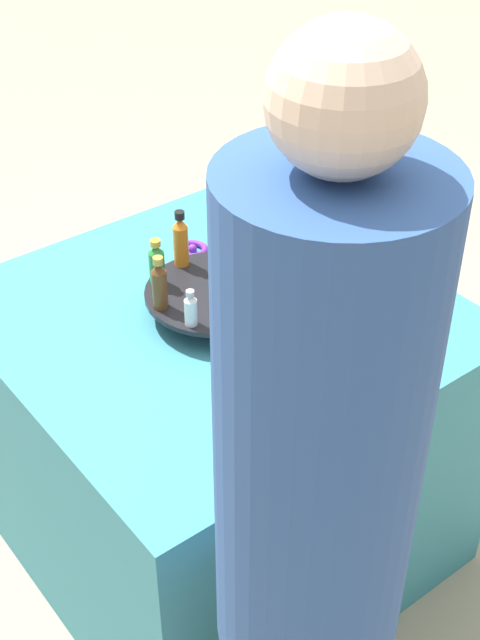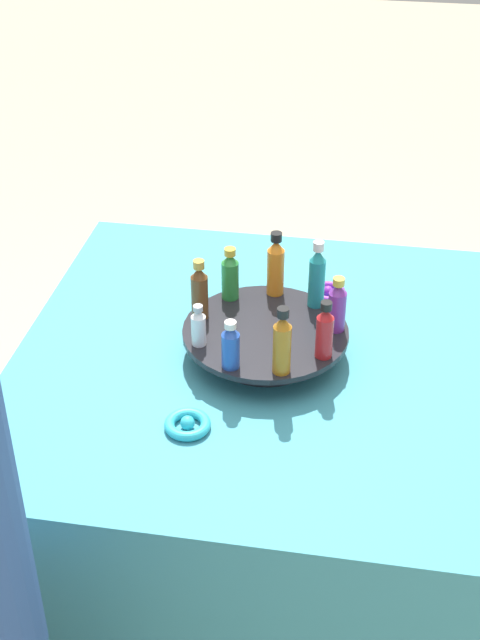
# 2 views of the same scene
# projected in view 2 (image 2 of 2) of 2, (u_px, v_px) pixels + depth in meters

# --- Properties ---
(ground_plane) EXTENTS (12.00, 12.00, 0.00)m
(ground_plane) POSITION_uv_depth(u_px,v_px,m) (260.00, 605.00, 2.25)
(ground_plane) COLOR tan
(party_table) EXTENTS (1.01, 1.01, 0.78)m
(party_table) POSITION_uv_depth(u_px,v_px,m) (262.00, 493.00, 2.03)
(party_table) COLOR teal
(party_table) RESTS_ON ground_plane
(display_stand) EXTENTS (0.33, 0.33, 0.06)m
(display_stand) POSITION_uv_depth(u_px,v_px,m) (265.00, 338.00, 1.79)
(display_stand) COLOR black
(display_stand) RESTS_ON party_table
(bottle_amber) EXTENTS (0.03, 0.03, 0.14)m
(bottle_amber) POSITION_uv_depth(u_px,v_px,m) (282.00, 343.00, 1.63)
(bottle_amber) COLOR #AD6B19
(bottle_amber) RESTS_ON display_stand
(bottle_red) EXTENTS (0.03, 0.03, 0.12)m
(bottle_red) POSITION_uv_depth(u_px,v_px,m) (325.00, 332.00, 1.67)
(bottle_red) COLOR #B21E23
(bottle_red) RESTS_ON display_stand
(bottle_purple) EXTENTS (0.04, 0.04, 0.12)m
(bottle_purple) POSITION_uv_depth(u_px,v_px,m) (337.00, 306.00, 1.75)
(bottle_purple) COLOR #702D93
(bottle_purple) RESTS_ON display_stand
(bottle_teal) EXTENTS (0.03, 0.03, 0.15)m
(bottle_teal) POSITION_uv_depth(u_px,v_px,m) (317.00, 276.00, 1.81)
(bottle_teal) COLOR teal
(bottle_teal) RESTS_ON display_stand
(bottle_orange) EXTENTS (0.04, 0.04, 0.14)m
(bottle_orange) POSITION_uv_depth(u_px,v_px,m) (275.00, 266.00, 1.85)
(bottle_orange) COLOR orange
(bottle_orange) RESTS_ON display_stand
(bottle_green) EXTENTS (0.04, 0.04, 0.12)m
(bottle_green) POSITION_uv_depth(u_px,v_px,m) (230.00, 275.00, 1.85)
(bottle_green) COLOR #288438
(bottle_green) RESTS_ON display_stand
(bottle_brown) EXTENTS (0.03, 0.03, 0.13)m
(bottle_brown) POSITION_uv_depth(u_px,v_px,m) (200.00, 291.00, 1.78)
(bottle_brown) COLOR brown
(bottle_brown) RESTS_ON display_stand
(bottle_clear) EXTENTS (0.03, 0.03, 0.09)m
(bottle_clear) POSITION_uv_depth(u_px,v_px,m) (199.00, 327.00, 1.71)
(bottle_clear) COLOR silver
(bottle_clear) RESTS_ON display_stand
(bottle_blue) EXTENTS (0.03, 0.03, 0.10)m
(bottle_blue) POSITION_uv_depth(u_px,v_px,m) (231.00, 346.00, 1.65)
(bottle_blue) COLOR #234CAD
(bottle_blue) RESTS_ON display_stand
(ribbon_bow_teal) EXTENTS (0.09, 0.09, 0.03)m
(ribbon_bow_teal) POSITION_uv_depth(u_px,v_px,m) (188.00, 424.00, 1.62)
(ribbon_bow_teal) COLOR #2DB7CC
(ribbon_bow_teal) RESTS_ON party_table
(ribbon_bow_purple) EXTENTS (0.08, 0.08, 0.02)m
(ribbon_bow_purple) POSITION_uv_depth(u_px,v_px,m) (328.00, 292.00, 2.00)
(ribbon_bow_purple) COLOR purple
(ribbon_bow_purple) RESTS_ON party_table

